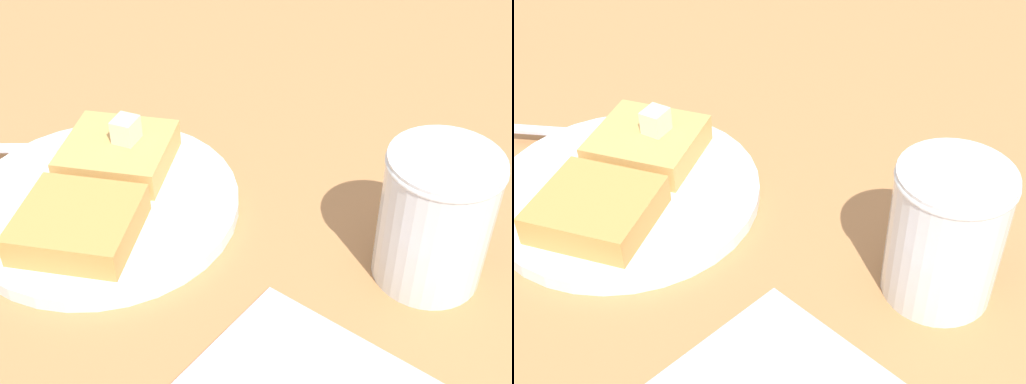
% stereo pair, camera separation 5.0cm
% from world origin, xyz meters
% --- Properties ---
extents(table_surface, '(1.10, 1.10, 0.02)m').
position_xyz_m(table_surface, '(0.00, 0.00, 0.01)').
color(table_surface, '#AE7845').
rests_on(table_surface, ground).
extents(plate, '(0.21, 0.21, 0.01)m').
position_xyz_m(plate, '(0.08, 0.11, 0.03)').
color(plate, silver).
rests_on(plate, table_surface).
extents(toast_slice_left, '(0.10, 0.10, 0.02)m').
position_xyz_m(toast_slice_left, '(0.03, 0.10, 0.04)').
color(toast_slice_left, tan).
rests_on(toast_slice_left, plate).
extents(toast_slice_middle, '(0.10, 0.10, 0.02)m').
position_xyz_m(toast_slice_middle, '(0.12, 0.12, 0.04)').
color(toast_slice_middle, '#CA9045').
rests_on(toast_slice_middle, plate).
extents(butter_pat_primary, '(0.02, 0.02, 0.02)m').
position_xyz_m(butter_pat_primary, '(0.03, 0.10, 0.06)').
color(butter_pat_primary, beige).
rests_on(butter_pat_primary, toast_slice_left).
extents(fork, '(0.09, 0.15, 0.00)m').
position_xyz_m(fork, '(0.03, 0.05, 0.03)').
color(fork, silver).
rests_on(fork, plate).
extents(syrup_jar, '(0.08, 0.08, 0.10)m').
position_xyz_m(syrup_jar, '(0.03, 0.35, 0.07)').
color(syrup_jar, '#441C07').
rests_on(syrup_jar, table_surface).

